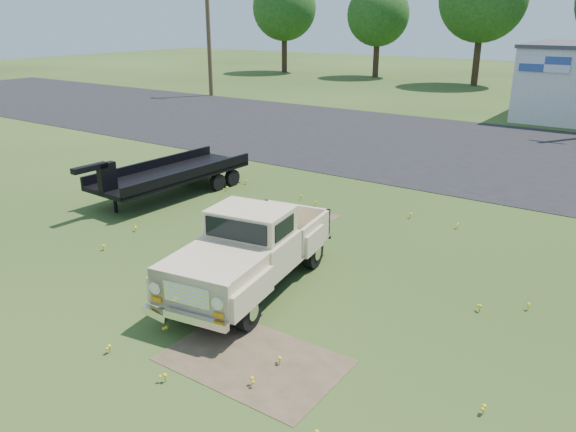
# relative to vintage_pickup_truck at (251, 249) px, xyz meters

# --- Properties ---
(ground) EXTENTS (140.00, 140.00, 0.00)m
(ground) POSITION_rel_vintage_pickup_truck_xyz_m (0.24, 0.84, -0.91)
(ground) COLOR #283F14
(ground) RESTS_ON ground
(asphalt_lot) EXTENTS (90.00, 14.00, 0.02)m
(asphalt_lot) POSITION_rel_vintage_pickup_truck_xyz_m (0.24, 15.84, -0.91)
(asphalt_lot) COLOR black
(asphalt_lot) RESTS_ON ground
(dirt_patch_a) EXTENTS (3.00, 2.00, 0.01)m
(dirt_patch_a) POSITION_rel_vintage_pickup_truck_xyz_m (1.74, -2.16, -0.91)
(dirt_patch_a) COLOR #4B4028
(dirt_patch_a) RESTS_ON ground
(dirt_patch_b) EXTENTS (2.20, 1.60, 0.01)m
(dirt_patch_b) POSITION_rel_vintage_pickup_truck_xyz_m (-1.76, 4.34, -0.91)
(dirt_patch_b) COLOR #4B4028
(dirt_patch_b) RESTS_ON ground
(utility_pole_west) EXTENTS (1.60, 0.30, 9.00)m
(utility_pole_west) POSITION_rel_vintage_pickup_truck_xyz_m (-21.76, 22.84, 3.69)
(utility_pole_west) COLOR #463420
(utility_pole_west) RESTS_ON ground
(treeline_a) EXTENTS (6.40, 6.40, 9.52)m
(treeline_a) POSITION_rel_vintage_pickup_truck_xyz_m (-27.76, 40.84, 5.39)
(treeline_a) COLOR #352518
(treeline_a) RESTS_ON ground
(treeline_b) EXTENTS (5.76, 5.76, 8.57)m
(treeline_b) POSITION_rel_vintage_pickup_truck_xyz_m (-17.76, 41.84, 4.76)
(treeline_b) COLOR #352518
(treeline_b) RESTS_ON ground
(vintage_pickup_truck) EXTENTS (2.69, 5.24, 1.82)m
(vintage_pickup_truck) POSITION_rel_vintage_pickup_truck_xyz_m (0.00, 0.00, 0.00)
(vintage_pickup_truck) COLOR beige
(vintage_pickup_truck) RESTS_ON ground
(flatbed_trailer) EXTENTS (2.24, 6.00, 1.61)m
(flatbed_trailer) POSITION_rel_vintage_pickup_truck_xyz_m (-6.31, 3.80, -0.10)
(flatbed_trailer) COLOR black
(flatbed_trailer) RESTS_ON ground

